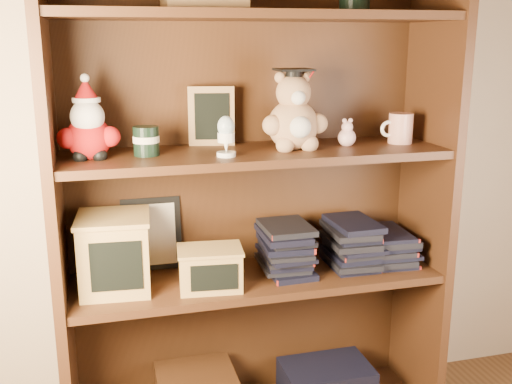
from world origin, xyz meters
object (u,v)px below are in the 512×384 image
at_px(teacher_mug, 400,128).
at_px(treats_box, 115,252).
at_px(bookcase, 251,201).
at_px(grad_teddy_bear, 294,118).

xyz_separation_m(teacher_mug, treats_box, (-0.90, -0.00, -0.33)).
bearing_deg(treats_box, bookcase, 6.89).
bearing_deg(grad_teddy_bear, treats_box, 179.32).
distance_m(teacher_mug, treats_box, 0.96).
distance_m(bookcase, grad_teddy_bear, 0.30).
xyz_separation_m(bookcase, treats_box, (-0.43, -0.05, -0.11)).
bearing_deg(bookcase, teacher_mug, -6.07).
relative_size(teacher_mug, treats_box, 0.47).
distance_m(grad_teddy_bear, teacher_mug, 0.36).
relative_size(bookcase, grad_teddy_bear, 6.50).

